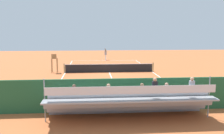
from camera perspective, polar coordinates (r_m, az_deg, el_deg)
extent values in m
plane|color=#BC6033|center=(29.35, -0.62, -1.17)|extent=(60.00, 60.00, 0.00)
cube|color=white|center=(40.22, -1.71, 1.46)|extent=(10.00, 0.10, 0.01)
cube|color=white|center=(18.64, 1.73, -6.82)|extent=(10.00, 0.10, 0.01)
cube|color=white|center=(30.11, 8.91, -1.02)|extent=(0.10, 22.00, 0.01)
cube|color=white|center=(29.44, -10.38, -1.27)|extent=(0.10, 22.00, 0.01)
cube|color=white|center=(35.32, -1.30, 0.48)|extent=(7.50, 0.10, 0.01)
cube|color=white|center=(23.43, 0.40, -3.64)|extent=(7.50, 0.10, 0.01)
cube|color=white|center=(29.35, -0.62, -1.16)|extent=(0.10, 12.10, 0.01)
cube|color=white|center=(40.22, -1.71, 1.46)|extent=(0.10, 0.30, 0.01)
cube|color=black|center=(29.28, -0.63, -0.29)|extent=(10.00, 0.02, 0.91)
cube|color=white|center=(29.21, -0.63, 0.65)|extent=(10.00, 0.04, 0.06)
cylinder|color=#2D5133|center=(30.05, 9.12, -0.02)|extent=(0.10, 0.10, 1.07)
cylinder|color=#2D5133|center=(29.37, -10.60, -0.25)|extent=(0.10, 0.10, 1.07)
cube|color=#235633|center=(15.51, 2.97, -6.18)|extent=(18.00, 0.16, 2.00)
cube|color=gray|center=(15.39, 3.12, -9.30)|extent=(9.00, 0.10, 0.45)
cube|color=gray|center=(15.00, 3.31, -9.03)|extent=(9.00, 0.80, 0.08)
cube|color=gray|center=(15.42, 3.10, -9.26)|extent=(9.00, 0.04, 0.45)
cube|color=silver|center=(14.79, 3.37, -7.59)|extent=(8.60, 0.36, 0.04)
cube|color=silver|center=(14.56, 3.48, -7.03)|extent=(8.60, 0.03, 0.36)
cube|color=gray|center=(14.11, 3.77, -8.26)|extent=(9.00, 0.80, 0.08)
cube|color=gray|center=(14.53, 3.54, -8.53)|extent=(9.00, 0.04, 0.45)
cube|color=silver|center=(13.90, 3.85, -6.72)|extent=(8.60, 0.36, 0.04)
cube|color=silver|center=(13.68, 3.97, -6.11)|extent=(8.60, 0.03, 0.36)
cube|color=gray|center=(13.23, 4.29, -7.38)|extent=(9.00, 0.80, 0.08)
cube|color=gray|center=(13.64, 4.04, -7.70)|extent=(9.00, 0.04, 0.45)
cube|color=silver|center=(13.02, 4.38, -5.73)|extent=(8.60, 0.36, 0.04)
cube|color=silver|center=(12.80, 4.52, -5.05)|extent=(8.60, 0.03, 0.36)
cylinder|color=gray|center=(15.33, 20.77, -6.23)|extent=(0.06, 0.06, 2.35)
cylinder|color=gray|center=(14.11, -14.76, -7.20)|extent=(0.06, 0.06, 2.35)
cube|color=#2D2D33|center=(14.00, 17.12, -4.91)|extent=(0.32, 0.40, 0.12)
cylinder|color=#9399A3|center=(13.83, 17.35, -3.87)|extent=(0.30, 0.30, 0.45)
sphere|color=tan|center=(13.77, 17.41, -2.55)|extent=(0.20, 0.20, 0.20)
cube|color=#2D2D33|center=(14.17, 6.57, -6.30)|extent=(0.32, 0.40, 0.12)
cylinder|color=yellow|center=(13.99, 6.69, -5.29)|extent=(0.30, 0.30, 0.45)
sphere|color=#8C6647|center=(13.91, 6.71, -3.99)|extent=(0.20, 0.20, 0.20)
cube|color=#2D2D33|center=(15.59, 13.91, -6.84)|extent=(0.32, 0.40, 0.12)
cylinder|color=yellow|center=(15.40, 14.09, -5.93)|extent=(0.30, 0.30, 0.45)
sphere|color=#8C6647|center=(15.33, 14.13, -4.75)|extent=(0.20, 0.20, 0.20)
cube|color=#2D2D33|center=(15.18, 8.47, -7.09)|extent=(0.32, 0.40, 0.12)
cylinder|color=#9399A3|center=(15.00, 8.60, -6.16)|extent=(0.30, 0.30, 0.45)
sphere|color=#8C6647|center=(14.92, 8.63, -4.95)|extent=(0.20, 0.20, 0.20)
cube|color=#2D2D33|center=(14.49, 11.85, -6.09)|extent=(0.32, 0.40, 0.12)
cylinder|color=purple|center=(14.31, 12.02, -5.11)|extent=(0.30, 0.30, 0.45)
sphere|color=tan|center=(14.24, 12.06, -3.84)|extent=(0.20, 0.20, 0.20)
cube|color=#2D2D33|center=(13.95, -8.38, -6.58)|extent=(0.32, 0.40, 0.12)
cylinder|color=purple|center=(13.76, -8.43, -5.56)|extent=(0.30, 0.30, 0.45)
sphere|color=brown|center=(13.68, -8.46, -4.24)|extent=(0.20, 0.20, 0.20)
cube|color=#2D2D33|center=(13.94, -0.83, -6.49)|extent=(0.32, 0.40, 0.12)
cylinder|color=yellow|center=(13.75, -0.80, -5.47)|extent=(0.30, 0.30, 0.45)
sphere|color=tan|center=(13.68, -0.80, -4.15)|extent=(0.20, 0.20, 0.20)
cube|color=#2D2D33|center=(14.85, -0.16, -7.35)|extent=(0.32, 0.40, 0.12)
cylinder|color=white|center=(14.65, -0.12, -6.41)|extent=(0.30, 0.30, 0.45)
sphere|color=tan|center=(14.57, -0.12, -5.18)|extent=(0.20, 0.20, 0.20)
cube|color=#2D2D33|center=(13.41, 9.37, -5.22)|extent=(0.32, 0.40, 0.12)
cylinder|color=black|center=(13.23, 9.52, -4.14)|extent=(0.30, 0.30, 0.45)
sphere|color=tan|center=(13.17, 9.56, -2.76)|extent=(0.20, 0.20, 0.20)
cylinder|color=olive|center=(29.95, -12.03, 0.39)|extent=(0.07, 0.07, 1.60)
cylinder|color=olive|center=(30.04, -13.17, 0.37)|extent=(0.07, 0.07, 1.60)
cylinder|color=olive|center=(29.36, -12.18, 0.22)|extent=(0.07, 0.07, 1.60)
cylinder|color=olive|center=(29.45, -13.34, 0.21)|extent=(0.07, 0.07, 1.60)
cube|color=olive|center=(29.59, -12.73, 1.89)|extent=(0.56, 0.56, 0.06)
cube|color=olive|center=(29.33, -12.81, 2.36)|extent=(0.56, 0.06, 0.48)
cube|color=olive|center=(29.54, -12.24, 2.19)|extent=(0.04, 0.48, 0.04)
cube|color=olive|center=(29.62, -13.24, 2.17)|extent=(0.04, 0.48, 0.04)
cube|color=#33383D|center=(16.70, 8.23, -7.14)|extent=(1.80, 0.40, 0.05)
cylinder|color=#33383D|center=(16.94, 10.71, -7.77)|extent=(0.06, 0.06, 0.45)
cylinder|color=#33383D|center=(16.61, 5.67, -7.98)|extent=(0.06, 0.06, 0.45)
cube|color=#33383D|center=(16.45, 8.39, -6.30)|extent=(1.80, 0.04, 0.36)
cube|color=#334C8C|center=(16.28, 2.10, -8.45)|extent=(0.90, 0.36, 0.36)
cylinder|color=white|center=(40.69, -1.41, 2.14)|extent=(0.14, 0.14, 0.85)
cylinder|color=white|center=(40.48, -1.45, 2.10)|extent=(0.14, 0.14, 0.85)
cylinder|color=#9399A3|center=(40.51, -1.44, 3.14)|extent=(0.42, 0.42, 0.60)
sphere|color=brown|center=(40.48, -1.44, 3.72)|extent=(0.22, 0.22, 0.22)
cylinder|color=brown|center=(40.25, -1.47, 3.82)|extent=(0.26, 0.13, 0.55)
cylinder|color=brown|center=(40.73, -1.40, 3.21)|extent=(0.10, 0.10, 0.50)
cylinder|color=black|center=(40.68, -2.41, 1.55)|extent=(0.18, 0.25, 0.03)
torus|color=#D8CC4C|center=(40.91, -2.21, 1.59)|extent=(0.42, 0.42, 0.02)
cylinder|color=white|center=(40.91, -2.21, 1.59)|extent=(0.25, 0.25, 0.00)
sphere|color=#CCDB33|center=(37.96, -2.76, 1.08)|extent=(0.07, 0.07, 0.07)
sphere|color=#CCDB33|center=(36.87, 0.86, 0.86)|extent=(0.07, 0.07, 0.07)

